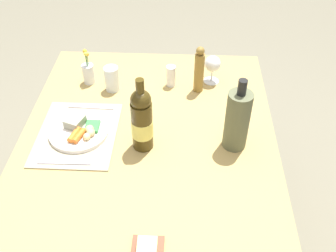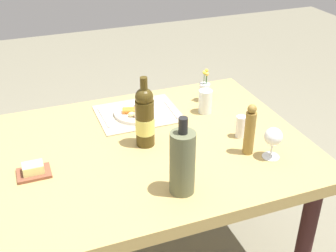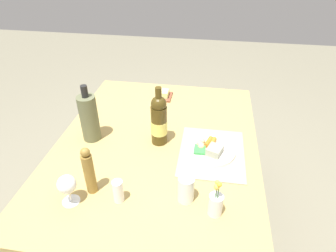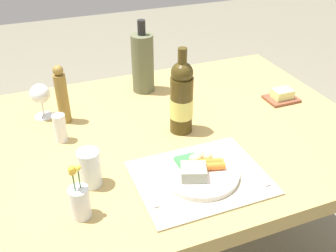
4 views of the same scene
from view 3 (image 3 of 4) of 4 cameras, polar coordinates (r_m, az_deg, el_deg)
name	(u,v)px [view 3 (image 3 of 4)]	position (r m, az deg, el deg)	size (l,w,h in m)	color
ground_plane	(159,228)	(2.04, -1.78, -19.39)	(8.00, 8.00, 0.00)	#76715C
dining_table	(157,155)	(1.57, -2.18, -5.62)	(1.36, 1.04, 0.71)	tan
placemat	(212,153)	(1.47, 8.56, -5.20)	(0.40, 0.32, 0.01)	tan
dinner_plate	(210,150)	(1.46, 8.25, -4.61)	(0.24, 0.24, 0.05)	white
fork	(205,175)	(1.34, 7.35, -9.45)	(0.02, 0.20, 0.01)	silver
knife	(215,133)	(1.60, 9.22, -1.32)	(0.02, 0.20, 0.01)	silver
wine_glass	(67,185)	(1.23, -19.18, -10.87)	(0.08, 0.08, 0.14)	white
cooler_bottle	(89,118)	(1.54, -15.20, 1.60)	(0.09, 0.09, 0.31)	#5B5F42
butter_dish	(164,95)	(1.93, -0.81, 6.12)	(0.13, 0.10, 0.05)	brown
wine_bottle	(159,121)	(1.46, -1.78, 1.06)	(0.08, 0.08, 0.32)	#423411
water_tumbler	(186,190)	(1.21, 3.54, -12.45)	(0.07, 0.07, 0.12)	silver
pepper_mill	(89,171)	(1.24, -15.22, -8.55)	(0.04, 0.04, 0.23)	olive
salt_shaker	(118,191)	(1.22, -9.74, -12.46)	(0.04, 0.04, 0.10)	white
flower_vase	(216,203)	(1.17, 9.32, -14.72)	(0.06, 0.06, 0.17)	silver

